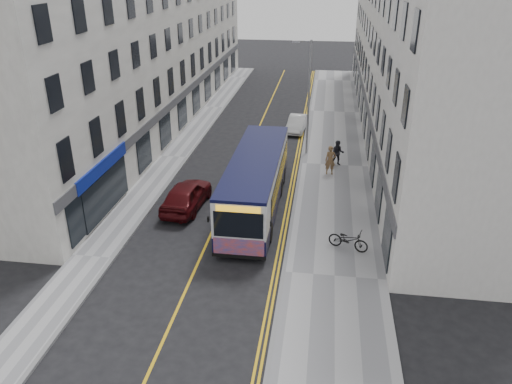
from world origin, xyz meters
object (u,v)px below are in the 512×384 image
(car_maroon, at_px, (186,195))
(car_white, at_px, (297,124))
(city_bus, at_px, (256,182))
(pedestrian_near, at_px, (330,160))
(bicycle, at_px, (348,240))
(pedestrian_far, at_px, (338,153))
(streetlamp, at_px, (308,94))

(car_maroon, bearing_deg, car_white, -104.87)
(car_white, height_order, car_maroon, car_maroon)
(city_bus, height_order, pedestrian_near, city_bus)
(pedestrian_near, bearing_deg, bicycle, -89.81)
(bicycle, bearing_deg, pedestrian_far, 21.63)
(pedestrian_near, distance_m, pedestrian_far, 1.70)
(pedestrian_near, distance_m, car_maroon, 9.83)
(streetlamp, distance_m, pedestrian_far, 4.56)
(streetlamp, height_order, car_white, streetlamp)
(pedestrian_far, bearing_deg, pedestrian_near, -107.35)
(city_bus, distance_m, car_white, 14.70)
(bicycle, xyz_separation_m, car_maroon, (-8.87, 3.43, 0.15))
(city_bus, xyz_separation_m, pedestrian_near, (4.04, 5.58, -0.69))
(streetlamp, bearing_deg, car_white, 100.23)
(pedestrian_near, xyz_separation_m, car_white, (-2.73, 9.02, -0.44))
(bicycle, height_order, car_maroon, car_maroon)
(pedestrian_far, relative_size, car_maroon, 0.37)
(bicycle, height_order, pedestrian_near, pedestrian_near)
(city_bus, xyz_separation_m, bicycle, (4.97, -3.65, -1.12))
(streetlamp, height_order, car_maroon, streetlamp)
(city_bus, bearing_deg, car_maroon, -176.80)
(bicycle, distance_m, pedestrian_far, 10.87)
(streetlamp, relative_size, pedestrian_near, 4.25)
(city_bus, xyz_separation_m, pedestrian_far, (4.53, 7.20, -0.77))
(city_bus, distance_m, pedestrian_near, 6.92)
(city_bus, distance_m, car_maroon, 4.02)
(car_white, bearing_deg, car_maroon, -104.30)
(pedestrian_near, xyz_separation_m, pedestrian_far, (0.49, 1.62, -0.08))
(city_bus, bearing_deg, pedestrian_far, 57.84)
(car_maroon, bearing_deg, pedestrian_far, -134.15)
(bicycle, height_order, pedestrian_far, pedestrian_far)
(bicycle, xyz_separation_m, car_white, (-3.67, 18.25, -0.01))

